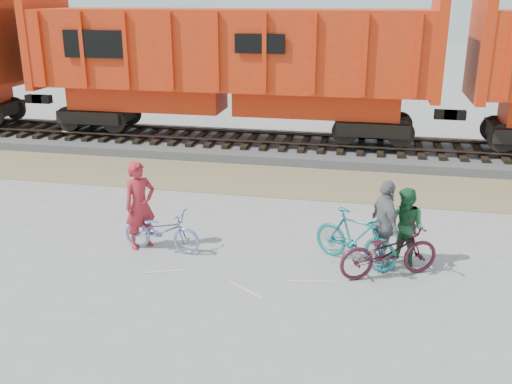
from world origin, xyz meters
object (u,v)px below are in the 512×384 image
bicycle_blue (161,231)px  person_woman (385,225)px  hopper_car_center (229,64)px  bicycle_teal (355,238)px  person_solo (140,205)px  bicycle_maroon (389,251)px  person_man (406,227)px

bicycle_blue → person_woman: person_woman is taller
hopper_car_center → bicycle_blue: (0.70, -8.82, -2.54)m
hopper_car_center → person_woman: 10.41m
bicycle_teal → person_solo: bearing=120.4°
hopper_car_center → person_woman: (5.39, -8.66, -2.08)m
hopper_car_center → person_solo: 8.96m
person_solo → person_woman: 5.19m
bicycle_teal → person_solo: person_solo is taller
bicycle_maroon → person_woman: bearing=-11.2°
hopper_car_center → person_man: (5.82, -8.44, -2.19)m
bicycle_blue → person_man: bearing=-80.3°
bicycle_teal → person_woman: 0.67m
bicycle_blue → bicycle_teal: bearing=-82.1°
person_man → hopper_car_center: bearing=163.2°
hopper_car_center → bicycle_maroon: hopper_car_center is taller
bicycle_maroon → person_solo: size_ratio=1.05×
bicycle_teal → person_man: bearing=-49.3°
bicycle_teal → person_woman: person_woman is taller
bicycle_maroon → person_woman: person_woman is taller
bicycle_teal → bicycle_maroon: 0.80m
bicycle_blue → person_solo: 0.72m
bicycle_blue → person_solo: size_ratio=0.91×
hopper_car_center → person_solo: size_ratio=7.21×
person_man → person_solo: bearing=-138.5°
person_man → person_woman: bearing=-114.0°
bicycle_maroon → person_solo: person_solo is taller
bicycle_teal → person_woman: size_ratio=1.03×
hopper_car_center → bicycle_teal: hopper_car_center is taller
person_solo → bicycle_blue: bearing=-59.6°
bicycle_teal → bicycle_maroon: (0.67, -0.42, -0.04)m
bicycle_blue → person_woman: (4.69, 0.17, 0.46)m
person_woman → person_solo: bearing=67.3°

